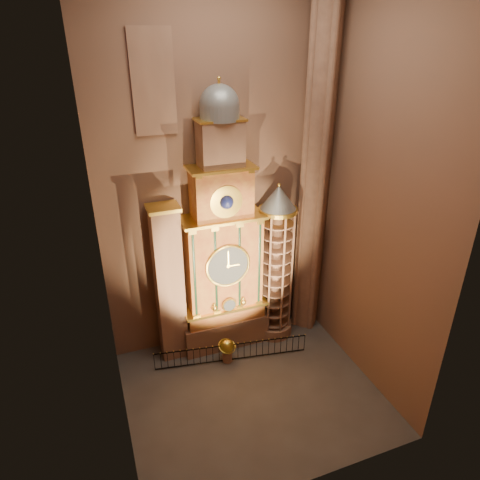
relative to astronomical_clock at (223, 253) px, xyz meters
name	(u,v)px	position (x,y,z in m)	size (l,w,h in m)	color
floor	(252,392)	(0.00, -4.96, -6.68)	(14.00, 14.00, 0.00)	#383330
wall_back	(216,180)	(0.00, 1.04, 4.32)	(22.00, 22.00, 0.00)	brown
wall_left	(99,240)	(-7.00, -4.96, 4.32)	(22.00, 22.00, 0.00)	brown
wall_right	(379,199)	(7.00, -4.96, 4.32)	(22.00, 22.00, 0.00)	brown
astronomical_clock	(223,253)	(0.00, 0.00, 0.00)	(5.60, 2.41, 16.70)	#8C634C
portrait_tower	(169,285)	(-3.40, 0.02, -1.53)	(1.80, 1.60, 10.20)	#8C634C
stair_turret	(276,265)	(3.50, -0.26, -1.41)	(2.50, 2.50, 10.80)	#8C634C
gothic_pier	(316,174)	(6.10, 0.04, 4.32)	(2.04, 2.04, 22.00)	#8C634C
stained_glass_window	(153,83)	(-3.20, 0.95, 9.82)	(2.20, 0.14, 5.20)	navy
celestial_globe	(227,349)	(-0.47, -1.97, -5.71)	(1.40, 1.36, 1.62)	#8C634C
iron_railing	(232,352)	(-0.20, -2.06, -6.01)	(9.46, 1.66, 1.23)	black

